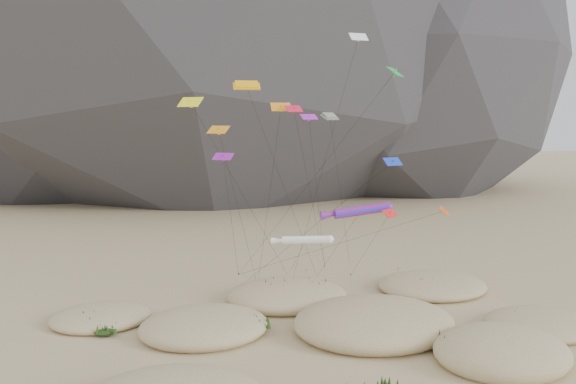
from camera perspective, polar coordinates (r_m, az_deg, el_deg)
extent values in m
plane|color=#CCB789|center=(52.04, 6.46, -15.63)|extent=(500.00, 500.00, 0.00)
ellipsoid|color=#2B2B30|center=(170.56, -21.36, 15.01)|extent=(136.20, 127.83, 116.00)
ellipsoid|color=black|center=(171.97, 11.50, 13.29)|extent=(130.55, 126.41, 100.00)
ellipsoid|color=#CCB789|center=(52.29, 20.86, -14.95)|extent=(11.67, 9.92, 3.88)
ellipsoid|color=#CCB789|center=(55.65, -8.52, -13.35)|extent=(12.41, 10.55, 2.98)
ellipsoid|color=#CCB789|center=(56.05, 8.71, -12.99)|extent=(15.76, 13.40, 3.80)
ellipsoid|color=#CCB789|center=(61.31, 24.21, -12.14)|extent=(10.84, 9.22, 2.09)
ellipsoid|color=#CCB789|center=(64.07, -0.11, -10.43)|extent=(13.56, 11.53, 2.89)
ellipsoid|color=#CCB789|center=(70.20, 14.43, -9.17)|extent=(13.18, 11.20, 2.33)
ellipsoid|color=#CCB789|center=(61.03, -18.46, -11.97)|extent=(10.02, 8.51, 1.99)
ellipsoid|color=black|center=(44.83, -10.57, -18.58)|extent=(2.25, 1.93, 0.68)
ellipsoid|color=black|center=(52.38, 16.99, -14.58)|extent=(3.66, 3.13, 1.10)
ellipsoid|color=black|center=(51.13, 18.19, -15.43)|extent=(2.46, 2.10, 0.74)
ellipsoid|color=black|center=(55.04, -7.75, -13.43)|extent=(2.48, 2.12, 0.74)
ellipsoid|color=black|center=(54.97, -3.25, -13.51)|extent=(2.27, 1.95, 0.68)
ellipsoid|color=black|center=(56.94, 7.36, -12.37)|extent=(3.43, 2.94, 1.03)
ellipsoid|color=black|center=(59.12, 11.34, -11.80)|extent=(2.57, 2.20, 0.77)
ellipsoid|color=black|center=(52.62, 6.83, -14.31)|extent=(2.68, 2.29, 0.80)
ellipsoid|color=black|center=(61.26, 23.20, -11.97)|extent=(1.99, 1.71, 0.60)
ellipsoid|color=black|center=(64.70, -0.92, -9.93)|extent=(2.85, 2.44, 0.85)
ellipsoid|color=black|center=(65.37, 3.00, -9.85)|extent=(2.66, 2.28, 0.80)
ellipsoid|color=black|center=(68.27, 14.00, -9.48)|extent=(2.10, 1.79, 0.63)
ellipsoid|color=black|center=(67.74, 13.28, -9.68)|extent=(1.95, 1.67, 0.59)
ellipsoid|color=black|center=(59.60, -19.48, -12.44)|extent=(2.26, 1.93, 0.68)
ellipsoid|color=black|center=(57.33, -18.12, -13.30)|extent=(2.10, 1.80, 0.63)
cylinder|color=#3F2D1E|center=(69.50, -3.10, -9.43)|extent=(0.08, 0.08, 0.30)
cylinder|color=#3F2D1E|center=(70.94, 0.38, -9.06)|extent=(0.08, 0.08, 0.30)
cylinder|color=#3F2D1E|center=(76.09, 1.86, -7.91)|extent=(0.08, 0.08, 0.30)
cylinder|color=#3F2D1E|center=(78.34, 3.76, -7.47)|extent=(0.08, 0.08, 0.30)
cylinder|color=#3F2D1E|center=(74.43, 6.39, -8.31)|extent=(0.08, 0.08, 0.30)
cylinder|color=#3F2D1E|center=(74.48, -5.05, -8.28)|extent=(0.08, 0.08, 0.30)
cylinder|color=#3F2D1E|center=(78.13, 11.13, -7.64)|extent=(0.08, 0.08, 0.30)
cylinder|color=#3F2D1E|center=(70.08, -4.67, -9.30)|extent=(0.08, 0.08, 0.30)
cylinder|color=red|center=(58.23, 7.47, -1.85)|extent=(5.89, 1.21, 1.66)
sphere|color=red|center=(59.24, 10.10, -1.52)|extent=(1.11, 1.11, 1.11)
cone|color=red|center=(57.28, 4.47, -2.26)|extent=(2.42, 1.02, 1.19)
cylinder|color=black|center=(65.90, 4.98, -5.58)|extent=(0.29, 14.44, 11.01)
cylinder|color=white|center=(53.63, 1.84, -4.87)|extent=(4.40, 2.83, 1.05)
sphere|color=white|center=(53.16, 4.26, -4.80)|extent=(0.77, 0.77, 0.77)
cone|color=white|center=(54.27, -0.76, -4.96)|extent=(1.96, 1.47, 0.78)
cylinder|color=black|center=(64.51, 0.88, -6.79)|extent=(3.49, 20.04, 8.93)
cube|color=#E9A40C|center=(59.04, -4.23, 10.66)|extent=(2.87, 1.37, 0.82)
cube|color=#E9A40C|center=(59.05, -4.23, 10.87)|extent=(2.44, 1.08, 0.80)
cylinder|color=black|center=(65.48, -0.23, 0.00)|extent=(10.79, 9.95, 23.68)
cube|color=orange|center=(60.93, 4.28, 7.59)|extent=(2.36, 2.06, 0.62)
cube|color=orange|center=(60.93, 4.28, 7.78)|extent=(1.97, 1.70, 0.62)
cylinder|color=black|center=(69.56, 5.44, -0.90)|extent=(7.81, 14.02, 20.51)
cube|color=red|center=(56.12, 0.59, 8.46)|extent=(1.89, 1.30, 0.68)
cube|color=red|center=(56.12, 0.58, 8.31)|extent=(0.26, 0.26, 0.59)
cylinder|color=black|center=(66.58, 2.43, -0.87)|extent=(9.10, 17.73, 21.30)
cube|color=#E74E0C|center=(64.25, 15.59, -1.87)|extent=(1.97, 2.21, 0.81)
cube|color=#E74E0C|center=(64.28, 15.59, -2.00)|extent=(0.35, 0.34, 0.68)
cylinder|color=black|center=(68.16, 4.55, -5.44)|extent=(20.57, 15.78, 10.20)
cube|color=purple|center=(55.98, -6.62, 3.60)|extent=(2.24, 1.93, 0.67)
cube|color=purple|center=(55.99, -6.61, 3.45)|extent=(0.29, 0.27, 0.69)
cylinder|color=black|center=(64.89, -5.73, -3.23)|extent=(3.82, 15.45, 16.60)
cube|color=green|center=(64.40, 10.83, 11.91)|extent=(2.80, 2.94, 1.08)
cube|color=green|center=(64.39, 10.83, 11.77)|extent=(0.47, 0.47, 0.92)
cylinder|color=black|center=(67.73, 2.26, 1.04)|extent=(15.82, 12.47, 25.44)
cube|color=#1636C0|center=(57.04, 10.59, 3.06)|extent=(1.99, 1.25, 0.78)
cube|color=#1636C0|center=(57.05, 10.59, 2.90)|extent=(0.27, 0.30, 0.62)
cylinder|color=black|center=(62.65, 2.22, -3.84)|extent=(13.00, 14.53, 16.06)
cube|color=#FFF31A|center=(57.30, -9.90, 9.00)|extent=(2.64, 2.40, 0.99)
cube|color=#FFF31A|center=(57.30, -9.89, 8.85)|extent=(0.42, 0.43, 0.81)
cylinder|color=black|center=(63.09, -4.21, -1.05)|extent=(12.71, 8.74, 21.96)
cube|color=purple|center=(56.49, 2.14, 7.64)|extent=(1.77, 1.15, 0.56)
cube|color=purple|center=(56.49, 2.14, 7.49)|extent=(0.22, 0.17, 0.58)
cylinder|color=black|center=(66.84, 3.08, -1.19)|extent=(7.54, 17.77, 20.50)
cube|color=red|center=(57.62, 10.32, -2.13)|extent=(1.99, 1.78, 0.67)
cube|color=red|center=(57.64, 10.32, -2.27)|extent=(0.29, 0.28, 0.61)
cylinder|color=black|center=(65.90, 8.11, -5.66)|extent=(1.66, 15.34, 10.84)
cube|color=white|center=(67.29, 7.19, 15.38)|extent=(2.19, 1.14, 0.94)
cube|color=white|center=(67.27, 7.19, 15.25)|extent=(0.28, 0.35, 0.70)
cylinder|color=black|center=(67.44, 3.66, 2.79)|extent=(7.02, 3.64, 29.62)
cube|color=orange|center=(56.64, -7.09, 6.30)|extent=(2.37, 2.24, 0.78)
cube|color=orange|center=(56.64, -7.09, 6.15)|extent=(0.34, 0.33, 0.74)
cylinder|color=black|center=(62.45, -4.90, -2.42)|extent=(5.63, 9.11, 19.22)
cube|color=orange|center=(56.67, -0.72, 8.63)|extent=(2.07, 1.07, 0.88)
cube|color=orange|center=(56.66, -0.72, 8.48)|extent=(0.26, 0.32, 0.67)
cylinder|color=black|center=(62.30, -2.03, -1.37)|extent=(0.59, 10.17, 21.47)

